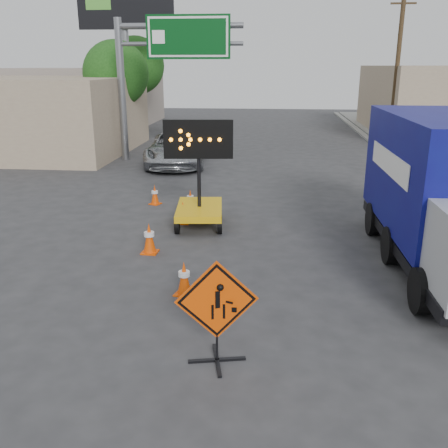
# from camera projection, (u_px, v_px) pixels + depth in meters

# --- Properties ---
(ground) EXTENTS (100.00, 100.00, 0.00)m
(ground) POSITION_uv_depth(u_px,v_px,m) (201.00, 367.00, 8.01)
(ground) COLOR #2D2D30
(ground) RESTS_ON ground
(curb_right) EXTENTS (0.40, 60.00, 0.12)m
(curb_right) POSITION_uv_depth(u_px,v_px,m) (415.00, 176.00, 21.54)
(curb_right) COLOR gray
(curb_right) RESTS_ON ground
(storefront_left_near) EXTENTS (14.00, 10.00, 4.00)m
(storefront_left_near) POSITION_uv_depth(u_px,v_px,m) (2.00, 115.00, 27.68)
(storefront_left_near) COLOR tan
(storefront_left_near) RESTS_ON ground
(storefront_left_far) EXTENTS (12.00, 10.00, 4.40)m
(storefront_left_far) POSITION_uv_depth(u_px,v_px,m) (79.00, 96.00, 40.98)
(storefront_left_far) COLOR gray
(storefront_left_far) RESTS_ON ground
(building_right_far) EXTENTS (10.00, 14.00, 4.60)m
(building_right_far) POSITION_uv_depth(u_px,v_px,m) (448.00, 100.00, 34.53)
(building_right_far) COLOR tan
(building_right_far) RESTS_ON ground
(highway_gantry) EXTENTS (6.18, 0.38, 6.90)m
(highway_gantry) POSITION_uv_depth(u_px,v_px,m) (161.00, 56.00, 23.91)
(highway_gantry) COLOR slate
(highway_gantry) RESTS_ON ground
(billboard) EXTENTS (6.10, 0.54, 9.85)m
(billboard) POSITION_uv_depth(u_px,v_px,m) (126.00, 19.00, 31.08)
(billboard) COLOR slate
(billboard) RESTS_ON ground
(utility_pole_far) EXTENTS (1.80, 0.26, 9.00)m
(utility_pole_far) POSITION_uv_depth(u_px,v_px,m) (397.00, 64.00, 28.59)
(utility_pole_far) COLOR #45331D
(utility_pole_far) RESTS_ON ground
(tree_left_near) EXTENTS (3.71, 3.71, 6.03)m
(tree_left_near) POSITION_uv_depth(u_px,v_px,m) (116.00, 74.00, 28.35)
(tree_left_near) COLOR #45331D
(tree_left_near) RESTS_ON ground
(tree_left_far) EXTENTS (4.10, 4.10, 6.66)m
(tree_left_far) POSITION_uv_depth(u_px,v_px,m) (136.00, 66.00, 35.90)
(tree_left_far) COLOR #45331D
(tree_left_far) RESTS_ON ground
(construction_sign) EXTENTS (1.31, 0.94, 1.77)m
(construction_sign) POSITION_uv_depth(u_px,v_px,m) (217.00, 310.00, 7.90)
(construction_sign) COLOR black
(construction_sign) RESTS_ON ground
(arrow_board) EXTENTS (2.00, 2.34, 3.16)m
(arrow_board) POSITION_uv_depth(u_px,v_px,m) (199.00, 203.00, 14.90)
(arrow_board) COLOR #DEA70C
(arrow_board) RESTS_ON ground
(pickup_truck) EXTENTS (3.23, 6.02, 1.61)m
(pickup_truck) POSITION_uv_depth(u_px,v_px,m) (177.00, 148.00, 24.05)
(pickup_truck) COLOR #A6A9AD
(pickup_truck) RESTS_ON ground
(box_truck) EXTENTS (2.44, 7.45, 3.53)m
(box_truck) POSITION_uv_depth(u_px,v_px,m) (442.00, 201.00, 11.64)
(box_truck) COLOR black
(box_truck) RESTS_ON ground
(cone_a) EXTENTS (0.46, 0.46, 0.74)m
(cone_a) POSITION_uv_depth(u_px,v_px,m) (184.00, 278.00, 10.45)
(cone_a) COLOR #DE4304
(cone_a) RESTS_ON ground
(cone_b) EXTENTS (0.43, 0.43, 0.80)m
(cone_b) POSITION_uv_depth(u_px,v_px,m) (149.00, 238.00, 12.78)
(cone_b) COLOR #DE4304
(cone_b) RESTS_ON ground
(cone_c) EXTENTS (0.36, 0.36, 0.70)m
(cone_c) POSITION_uv_depth(u_px,v_px,m) (183.00, 212.00, 15.19)
(cone_c) COLOR #DE4304
(cone_c) RESTS_ON ground
(cone_d) EXTENTS (0.46, 0.46, 0.69)m
(cone_d) POSITION_uv_depth(u_px,v_px,m) (155.00, 195.00, 17.31)
(cone_d) COLOR #DE4304
(cone_d) RESTS_ON ground
(cone_e) EXTENTS (0.36, 0.36, 0.70)m
(cone_e) POSITION_uv_depth(u_px,v_px,m) (190.00, 200.00, 16.61)
(cone_e) COLOR #DE4304
(cone_e) RESTS_ON ground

